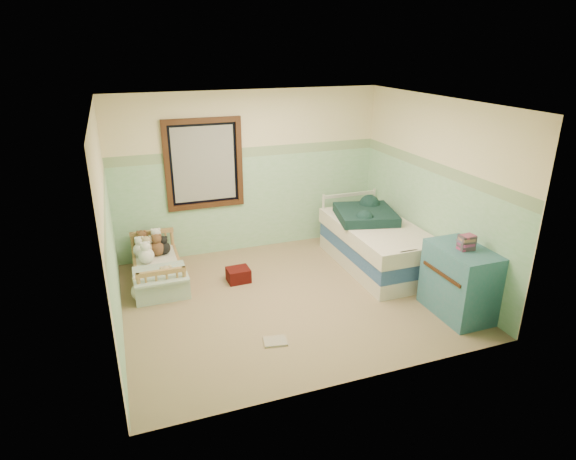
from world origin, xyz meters
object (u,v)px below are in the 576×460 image
object	(u,v)px
toddler_bed_frame	(159,276)
twin_bed_frame	(376,259)
dresser	(459,281)
floor_book	(275,341)
plush_floor_cream	(140,292)
red_pillow	(238,275)
plush_floor_tan	(167,282)

from	to	relation	value
toddler_bed_frame	twin_bed_frame	size ratio (longest dim) A/B	0.65
twin_bed_frame	dresser	distance (m)	1.58
dresser	twin_bed_frame	bearing A→B (deg)	100.00
twin_bed_frame	floor_book	xyz separation A→B (m)	(-2.04, -1.36, -0.10)
plush_floor_cream	floor_book	xyz separation A→B (m)	(1.35, -1.51, -0.10)
twin_bed_frame	red_pillow	world-z (taller)	twin_bed_frame
plush_floor_tan	twin_bed_frame	distance (m)	3.04
twin_bed_frame	floor_book	distance (m)	2.46
plush_floor_tan	red_pillow	world-z (taller)	plush_floor_tan
toddler_bed_frame	plush_floor_cream	xyz separation A→B (m)	(-0.28, -0.45, 0.04)
plush_floor_cream	floor_book	distance (m)	2.03
red_pillow	floor_book	world-z (taller)	red_pillow
toddler_bed_frame	floor_book	size ratio (longest dim) A/B	4.84
plush_floor_cream	dresser	distance (m)	4.03
toddler_bed_frame	twin_bed_frame	distance (m)	3.17
toddler_bed_frame	floor_book	world-z (taller)	toddler_bed_frame
toddler_bed_frame	twin_bed_frame	world-z (taller)	twin_bed_frame
twin_bed_frame	plush_floor_cream	bearing A→B (deg)	177.57
toddler_bed_frame	red_pillow	size ratio (longest dim) A/B	4.10
toddler_bed_frame	plush_floor_tan	xyz separation A→B (m)	(0.08, -0.31, 0.04)
toddler_bed_frame	dresser	xyz separation A→B (m)	(3.38, -2.11, 0.35)
toddler_bed_frame	red_pillow	bearing A→B (deg)	-19.42
plush_floor_cream	red_pillow	bearing A→B (deg)	3.40
red_pillow	floor_book	xyz separation A→B (m)	(0.02, -1.59, -0.08)
plush_floor_cream	red_pillow	size ratio (longest dim) A/B	0.76
toddler_bed_frame	plush_floor_cream	size ratio (longest dim) A/B	5.41
dresser	toddler_bed_frame	bearing A→B (deg)	147.95
toddler_bed_frame	twin_bed_frame	bearing A→B (deg)	-10.82
toddler_bed_frame	floor_book	distance (m)	2.23
toddler_bed_frame	dresser	world-z (taller)	dresser
plush_floor_cream	dresser	size ratio (longest dim) A/B	0.27
toddler_bed_frame	plush_floor_cream	bearing A→B (deg)	-121.63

